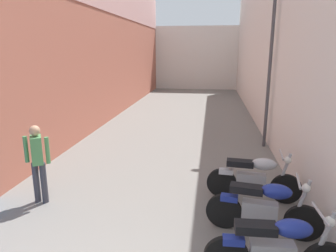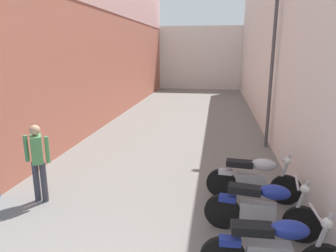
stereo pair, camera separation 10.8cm
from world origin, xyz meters
name	(u,v)px [view 1 (the left image)]	position (x,y,z in m)	size (l,w,h in m)	color
ground_plane	(175,135)	(0.00, 9.20, 0.00)	(38.40, 38.40, 0.00)	slate
building_left	(101,23)	(-3.24, 11.17, 3.99)	(0.45, 22.40, 7.90)	#B76651
building_right	(268,40)	(3.25, 11.20, 3.29)	(0.45, 22.40, 6.58)	silver
building_far_end	(197,58)	(0.00, 23.40, 2.31)	(9.10, 2.00, 4.63)	silver
motorcycle_second	(277,247)	(2.11, 2.34, 0.50)	(1.85, 0.58, 1.04)	black
motorcycle_third	(264,206)	(2.11, 3.43, 0.50)	(1.84, 0.58, 1.04)	black
motorcycle_fourth	(254,177)	(2.11, 4.63, 0.50)	(1.85, 0.58, 1.04)	black
pedestrian_mid_alley	(38,158)	(-2.07, 3.95, 0.92)	(0.52, 0.39, 1.57)	#383842
street_lamp	(267,60)	(2.80, 8.34, 2.64)	(0.79, 0.18, 4.50)	#47474C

